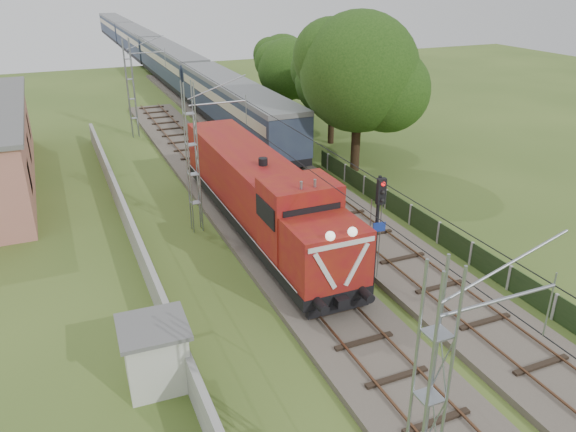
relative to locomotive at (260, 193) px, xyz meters
name	(u,v)px	position (x,y,z in m)	size (l,w,h in m)	color
ground	(355,339)	(0.00, -10.15, -2.34)	(140.00, 140.00, 0.00)	#3F5921
track_main	(284,256)	(0.00, -3.15, -2.15)	(4.20, 70.00, 0.45)	#6B6054
track_side	(278,165)	(5.00, 9.85, -2.15)	(4.20, 80.00, 0.45)	#6B6054
catenary	(193,159)	(-2.95, 1.85, 1.71)	(3.31, 70.00, 8.00)	gray
boundary_wall	(130,228)	(-6.50, 1.85, -1.59)	(0.25, 40.00, 1.50)	#9E9E99
fence	(471,253)	(8.00, -7.15, -1.74)	(0.12, 32.00, 1.20)	black
locomotive	(260,193)	(0.00, 0.00, 0.00)	(3.16, 18.03, 4.58)	black
coach_rake	(152,50)	(5.00, 55.91, 0.33)	(3.25, 97.03, 3.76)	black
signal_post	(379,213)	(2.74, -7.01, 1.23)	(0.57, 0.45, 5.19)	black
relay_hut	(156,354)	(-7.40, -9.61, -1.15)	(2.35, 2.35, 2.34)	beige
tree_a	(361,74)	(9.80, 7.07, 4.36)	(8.28, 7.89, 10.73)	#392317
tree_b	(333,80)	(11.34, 13.76, 2.71)	(6.24, 5.94, 8.09)	#392317
tree_c	(289,70)	(10.99, 21.71, 2.34)	(5.78, 5.51, 7.50)	#392317
tree_d	(283,62)	(12.65, 26.94, 2.17)	(5.58, 5.31, 7.23)	#392317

